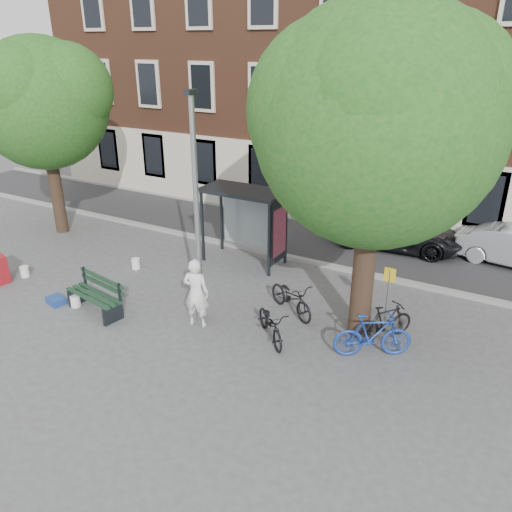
{
  "coord_description": "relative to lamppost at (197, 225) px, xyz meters",
  "views": [
    {
      "loc": [
        7.21,
        -9.76,
        7.13
      ],
      "look_at": [
        0.71,
        1.8,
        1.4
      ],
      "focal_mm": 35.0,
      "sensor_mm": 36.0,
      "label": 1
    }
  ],
  "objects": [
    {
      "name": "lamppost",
      "position": [
        0.0,
        0.0,
        0.0
      ],
      "size": [
        0.28,
        0.35,
        6.11
      ],
      "color": "#9EA0A3",
      "rests_on": "ground"
    },
    {
      "name": "blue_crate",
      "position": [
        -4.29,
        -1.35,
        -2.68
      ],
      "size": [
        0.63,
        0.52,
        0.2
      ],
      "primitive_type": "cube",
      "rotation": [
        0.0,
        0.0,
        -0.24
      ],
      "color": "navy",
      "rests_on": "ground"
    },
    {
      "name": "ground",
      "position": [
        0.0,
        0.0,
        -2.78
      ],
      "size": [
        90.0,
        90.0,
        0.0
      ],
      "primitive_type": "plane",
      "color": "#4C4C4F",
      "rests_on": "ground"
    },
    {
      "name": "notice_sign",
      "position": [
        4.51,
        2.16,
        -1.57
      ],
      "size": [
        0.3,
        0.04,
        1.73
      ],
      "rotation": [
        0.0,
        0.0,
        -0.03
      ],
      "color": "#9EA0A3",
      "rests_on": "ground"
    },
    {
      "name": "curb_far",
      "position": [
        0.0,
        9.0,
        -2.72
      ],
      "size": [
        40.0,
        0.25,
        0.12
      ],
      "primitive_type": "cube",
      "color": "gray",
      "rests_on": "ground"
    },
    {
      "name": "bucket_a",
      "position": [
        -6.66,
        -0.58,
        -2.6
      ],
      "size": [
        0.29,
        0.29,
        0.36
      ],
      "primitive_type": "cylinder",
      "rotation": [
        0.0,
        0.0,
        0.03
      ],
      "color": "white",
      "rests_on": "ground"
    },
    {
      "name": "curb_near",
      "position": [
        0.0,
        5.0,
        -2.72
      ],
      "size": [
        40.0,
        0.25,
        0.12
      ],
      "primitive_type": "cube",
      "color": "gray",
      "rests_on": "ground"
    },
    {
      "name": "bike_c",
      "position": [
        2.13,
        0.05,
        -2.32
      ],
      "size": [
        1.69,
        1.66,
        0.92
      ],
      "primitive_type": "imported",
      "rotation": [
        0.0,
        0.0,
        0.8
      ],
      "color": "black",
      "rests_on": "ground"
    },
    {
      "name": "bucket_b",
      "position": [
        -3.65,
        -1.18,
        -2.6
      ],
      "size": [
        0.33,
        0.33,
        0.36
      ],
      "primitive_type": "cylinder",
      "rotation": [
        0.0,
        0.0,
        0.19
      ],
      "color": "white",
      "rests_on": "ground"
    },
    {
      "name": "bus_shelter",
      "position": [
        -0.61,
        4.11,
        -0.87
      ],
      "size": [
        2.85,
        1.45,
        2.62
      ],
      "color": "#1E2328",
      "rests_on": "ground"
    },
    {
      "name": "bike_b",
      "position": [
        4.62,
        0.62,
        -2.21
      ],
      "size": [
        1.92,
        1.47,
        1.16
      ],
      "primitive_type": "imported",
      "rotation": [
        0.0,
        0.0,
        2.12
      ],
      "color": "#1B3995",
      "rests_on": "ground"
    },
    {
      "name": "painter",
      "position": [
        0.05,
        -0.28,
        -1.81
      ],
      "size": [
        0.8,
        0.61,
        1.95
      ],
      "primitive_type": "imported",
      "rotation": [
        0.0,
        0.0,
        3.37
      ],
      "color": "white",
      "rests_on": "ground"
    },
    {
      "name": "car_dark",
      "position": [
        3.33,
        8.0,
        -2.14
      ],
      "size": [
        4.81,
        2.55,
        1.29
      ],
      "primitive_type": "imported",
      "rotation": [
        0.0,
        0.0,
        1.66
      ],
      "color": "black",
      "rests_on": "ground"
    },
    {
      "name": "bike_a",
      "position": [
        2.0,
        1.54,
        -2.28
      ],
      "size": [
        1.98,
        1.52,
        1.0
      ],
      "primitive_type": "imported",
      "rotation": [
        0.0,
        0.0,
        1.05
      ],
      "color": "black",
      "rests_on": "ground"
    },
    {
      "name": "tree_left",
      "position": [
        -8.99,
        2.88,
        2.43
      ],
      "size": [
        5.18,
        4.86,
        7.4
      ],
      "color": "black",
      "rests_on": "ground"
    },
    {
      "name": "building_row",
      "position": [
        0.0,
        13.0,
        4.22
      ],
      "size": [
        30.0,
        8.0,
        14.0
      ],
      "primitive_type": "cube",
      "color": "brown",
      "rests_on": "ground"
    },
    {
      "name": "road",
      "position": [
        0.0,
        7.0,
        -2.78
      ],
      "size": [
        40.0,
        4.0,
        0.01
      ],
      "primitive_type": "cube",
      "color": "#28282B",
      "rests_on": "ground"
    },
    {
      "name": "bike_d",
      "position": [
        4.69,
        1.52,
        -2.29
      ],
      "size": [
        1.36,
        1.61,
        1.0
      ],
      "primitive_type": "imported",
      "rotation": [
        0.0,
        0.0,
        2.5
      ],
      "color": "black",
      "rests_on": "ground"
    },
    {
      "name": "bench",
      "position": [
        -2.87,
        -1.08,
        -2.32
      ],
      "size": [
        2.05,
        0.97,
        1.02
      ],
      "rotation": [
        0.0,
        0.0,
        -0.18
      ],
      "color": "#1E2328",
      "rests_on": "ground"
    },
    {
      "name": "tree_right",
      "position": [
        4.01,
        1.38,
        2.83
      ],
      "size": [
        5.76,
        5.6,
        8.2
      ],
      "color": "black",
      "rests_on": "ground"
    },
    {
      "name": "bucket_c",
      "position": [
        -3.91,
        1.7,
        -2.6
      ],
      "size": [
        0.35,
        0.35,
        0.36
      ],
      "primitive_type": "cylinder",
      "rotation": [
        0.0,
        0.0,
        0.31
      ],
      "color": "white",
      "rests_on": "ground"
    }
  ]
}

